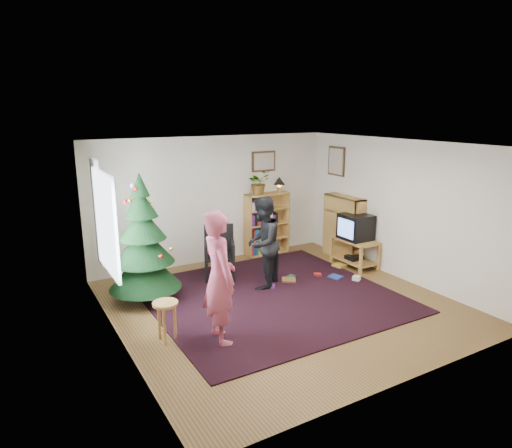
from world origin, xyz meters
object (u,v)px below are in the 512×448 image
stool (166,311)px  table_lamp (279,182)px  bookshelf_back (267,223)px  bookshelf_right (344,227)px  picture_right (336,161)px  picture_back (264,161)px  crt_tv (356,227)px  person_by_chair (262,243)px  person_standing (219,278)px  christmas_tree (144,249)px  armchair (217,250)px  potted_plant (259,182)px  tv_stand (355,250)px

stool → table_lamp: table_lamp is taller
bookshelf_back → bookshelf_right: 1.59m
bookshelf_back → stool: bookshelf_back is taller
picture_right → bookshelf_back: picture_right is taller
picture_back → picture_right: (1.33, -0.73, 0.00)m
crt_tv → table_lamp: table_lamp is taller
picture_right → bookshelf_back: (-1.32, 0.59, -1.29)m
bookshelf_right → person_by_chair: 2.31m
crt_tv → person_standing: size_ratio=0.31×
bookshelf_back → person_by_chair: bearing=-123.6°
christmas_tree → person_standing: bearing=-75.6°
christmas_tree → armchair: (1.43, 0.35, -0.34)m
person_by_chair → christmas_tree: bearing=-53.2°
stool → potted_plant: bearing=41.6°
crt_tv → tv_stand: bearing=-0.0°
table_lamp → picture_right: bearing=-30.1°
christmas_tree → bookshelf_right: bearing=1.0°
crt_tv → table_lamp: size_ratio=1.73×
stool → table_lamp: 4.44m
crt_tv → stool: (-4.19, -1.05, -0.36)m
bookshelf_right → picture_right: bearing=-16.0°
person_standing → armchair: bearing=-20.9°
christmas_tree → table_lamp: christmas_tree is taller
picture_back → tv_stand: 2.58m
picture_back → person_by_chair: picture_back is taller
person_by_chair → bookshelf_right: bearing=153.5°
tv_stand → crt_tv: crt_tv is taller
crt_tv → person_standing: person_standing is taller
armchair → table_lamp: table_lamp is taller
christmas_tree → person_standing: 1.85m
person_standing → potted_plant: size_ratio=3.63×
armchair → potted_plant: bearing=54.4°
christmas_tree → bookshelf_back: bearing=21.0°
crt_tv → person_by_chair: (-2.12, -0.04, 0.00)m
picture_right → bookshelf_right: 1.38m
armchair → stool: (-1.60, -1.81, -0.09)m
christmas_tree → table_lamp: 3.52m
picture_right → bookshelf_right: size_ratio=0.46×
potted_plant → stool: bearing=-138.4°
christmas_tree → table_lamp: bearing=19.2°
christmas_tree → armchair: size_ratio=2.13×
armchair → person_standing: bearing=-90.3°
bookshelf_right → table_lamp: (-0.88, 1.06, 0.85)m
picture_right → bookshelf_back: bearing=155.9°
picture_right → bookshelf_back: 1.93m
bookshelf_right → tv_stand: bearing=166.3°
picture_right → christmas_tree: size_ratio=0.29×
christmas_tree → stool: bearing=-96.5°
picture_right → tv_stand: (-0.26, -0.96, -1.62)m
picture_right → table_lamp: (-1.02, 0.59, -0.43)m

